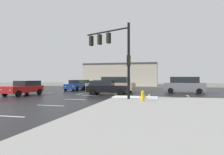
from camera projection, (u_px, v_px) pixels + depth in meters
name	position (u px, v px, depth m)	size (l,w,h in m)	color
ground_plane	(96.00, 94.00, 23.46)	(120.00, 120.00, 0.00)	slate
road_asphalt	(96.00, 94.00, 23.46)	(44.00, 44.00, 0.02)	black
snow_strip_curbside	(135.00, 97.00, 18.39)	(4.00, 1.60, 0.06)	white
lane_markings	(103.00, 95.00, 21.84)	(36.15, 36.15, 0.01)	silver
traffic_signal_mast	(114.00, 48.00, 18.04)	(4.59, 2.28, 6.41)	black
fire_hydrant	(143.00, 96.00, 15.41)	(0.48, 0.26, 0.79)	gold
strip_building_background	(121.00, 75.00, 52.96)	(18.40, 8.00, 5.65)	#BCB29E
suv_grey	(185.00, 84.00, 25.28)	(4.98, 2.56, 2.03)	slate
suv_tan	(116.00, 84.00, 26.25)	(4.98, 2.57, 2.03)	tan
sedan_black	(107.00, 87.00, 22.34)	(4.58, 2.11, 1.58)	black
sedan_green	(99.00, 85.00, 31.59)	(2.13, 4.58, 1.58)	#195933
sedan_blue	(76.00, 85.00, 30.88)	(2.21, 4.61, 1.58)	navy
sedan_white	(78.00, 84.00, 35.07)	(4.67, 2.40, 1.58)	white
sedan_red	(24.00, 88.00, 22.06)	(2.42, 4.68, 1.58)	#B21919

